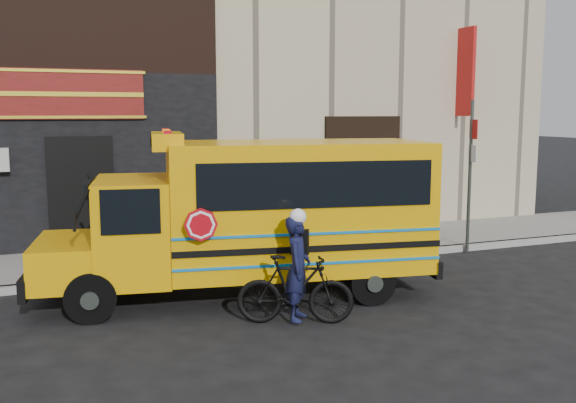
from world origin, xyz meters
The scene contains 8 objects.
ground centered at (0.00, 0.00, 0.00)m, with size 120.00×120.00×0.00m, color black.
curb centered at (0.00, 2.60, 0.07)m, with size 40.00×0.20×0.15m, color gray.
sidewalk centered at (0.00, 4.10, 0.07)m, with size 40.00×3.00×0.15m, color slate.
building centered at (-0.04, 10.45, 6.13)m, with size 20.00×10.70×12.00m.
school_bus centered at (-0.50, 0.87, 1.51)m, with size 7.16×3.23×2.92m.
sign_pole centered at (5.16, 2.38, 1.93)m, with size 0.08×0.31×3.54m.
bicycle centered at (-0.50, -0.82, 0.54)m, with size 0.51×1.81×1.09m, color black.
cyclist centered at (-0.44, -0.77, 0.82)m, with size 0.60×0.39×1.64m, color black.
Camera 1 is at (-4.14, -9.71, 3.27)m, focal length 40.00 mm.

